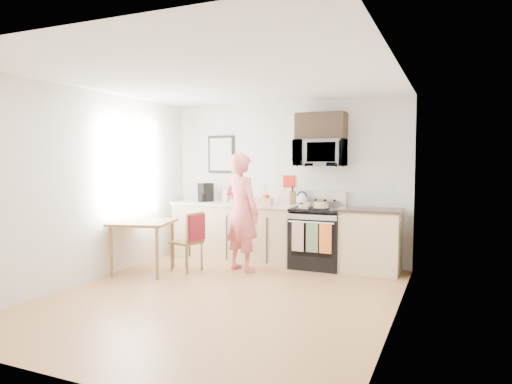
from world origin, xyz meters
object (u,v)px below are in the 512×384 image
at_px(dining_table, 143,227).
at_px(cake, 321,206).
at_px(chair, 193,234).
at_px(range, 318,239).
at_px(person, 242,212).
at_px(microwave, 320,153).

relative_size(dining_table, cake, 3.25).
distance_m(chair, cake, 1.95).
bearing_deg(range, chair, -147.60).
relative_size(person, dining_table, 2.01).
relative_size(chair, cake, 3.27).
xyz_separation_m(range, cake, (0.09, -0.14, 0.53)).
xyz_separation_m(dining_table, chair, (0.63, 0.35, -0.11)).
height_order(chair, cake, cake).
distance_m(range, person, 1.26).
xyz_separation_m(person, chair, (-0.63, -0.36, -0.31)).
height_order(person, cake, person).
height_order(dining_table, chair, chair).
relative_size(microwave, chair, 0.86).
bearing_deg(person, range, -124.90).
bearing_deg(range, person, -146.02).
xyz_separation_m(person, dining_table, (-1.26, -0.71, -0.20)).
bearing_deg(cake, dining_table, -152.17).
xyz_separation_m(range, dining_table, (-2.24, -1.37, 0.24)).
distance_m(range, microwave, 1.33).
height_order(microwave, cake, microwave).
distance_m(person, cake, 1.19).
height_order(range, cake, range).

